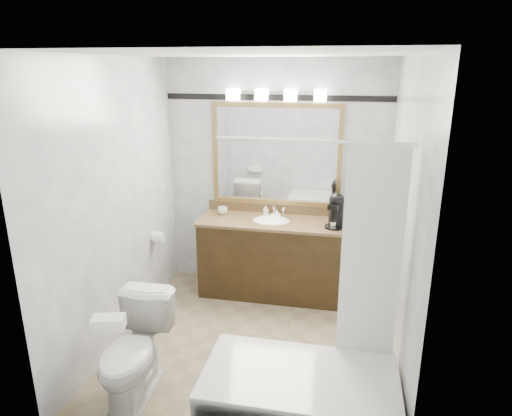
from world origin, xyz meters
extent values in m
cube|color=gray|center=(0.00, 0.00, -0.01)|extent=(2.40, 2.60, 0.01)
cube|color=white|center=(0.00, 0.00, 2.50)|extent=(2.40, 2.60, 0.01)
cube|color=white|center=(0.00, 1.30, 1.25)|extent=(2.40, 0.01, 2.50)
cube|color=white|center=(0.00, -1.30, 1.25)|extent=(2.40, 0.01, 2.50)
cube|color=white|center=(-1.20, 0.00, 1.25)|extent=(0.01, 2.60, 2.50)
cube|color=white|center=(1.20, 0.00, 1.25)|extent=(0.01, 2.60, 2.50)
cube|color=black|center=(0.00, 1.01, 0.41)|extent=(1.50, 0.55, 0.82)
cube|color=#9A7649|center=(0.00, 1.01, 0.83)|extent=(1.53, 0.58, 0.03)
cube|color=#9A7649|center=(0.00, 1.29, 0.90)|extent=(1.53, 0.03, 0.10)
ellipsoid|color=white|center=(0.00, 1.01, 0.82)|extent=(0.44, 0.34, 0.14)
cube|color=olive|center=(0.00, 1.28, 2.02)|extent=(1.40, 0.04, 0.05)
cube|color=olive|center=(0.00, 1.28, 0.97)|extent=(1.40, 0.04, 0.05)
cube|color=olive|center=(-0.68, 1.28, 1.50)|extent=(0.05, 0.04, 1.00)
cube|color=olive|center=(0.68, 1.28, 1.50)|extent=(0.05, 0.04, 1.00)
cube|color=white|center=(0.00, 1.29, 1.50)|extent=(1.30, 0.01, 1.00)
cube|color=silver|center=(0.00, 1.27, 2.15)|extent=(0.90, 0.05, 0.03)
cube|color=white|center=(-0.45, 1.22, 2.13)|extent=(0.12, 0.12, 0.12)
cube|color=white|center=(-0.15, 1.22, 2.13)|extent=(0.12, 0.12, 0.12)
cube|color=white|center=(0.15, 1.22, 2.13)|extent=(0.12, 0.12, 0.12)
cube|color=white|center=(0.45, 1.22, 2.13)|extent=(0.12, 0.12, 0.12)
cube|color=black|center=(0.00, 1.29, 2.10)|extent=(2.40, 0.01, 0.06)
cube|color=white|center=(0.53, -0.92, 0.23)|extent=(1.30, 0.72, 0.45)
cylinder|color=silver|center=(0.53, -0.54, 1.95)|extent=(1.30, 0.02, 0.02)
cube|color=white|center=(0.95, -0.55, 1.18)|extent=(0.40, 0.04, 1.55)
cylinder|color=white|center=(-1.14, 0.66, 0.70)|extent=(0.11, 0.12, 0.12)
imported|color=white|center=(-0.72, -0.82, 0.38)|extent=(0.45, 0.76, 0.76)
cube|color=white|center=(-0.72, -1.12, 0.81)|extent=(0.23, 0.16, 0.09)
cylinder|color=black|center=(0.66, 0.91, 0.86)|extent=(0.18, 0.18, 0.02)
cylinder|color=black|center=(0.67, 0.97, 0.99)|extent=(0.15, 0.15, 0.26)
sphere|color=black|center=(0.67, 0.97, 1.12)|extent=(0.16, 0.16, 0.16)
cube|color=black|center=(0.65, 0.89, 1.08)|extent=(0.13, 0.13, 0.05)
cylinder|color=silver|center=(0.65, 0.89, 0.89)|extent=(0.06, 0.06, 0.06)
imported|color=white|center=(-0.56, 1.12, 0.89)|extent=(0.13, 0.13, 0.08)
imported|color=white|center=(-0.08, 1.16, 0.90)|extent=(0.05, 0.05, 0.11)
imported|color=white|center=(0.03, 1.16, 0.89)|extent=(0.08, 0.08, 0.08)
cube|color=#EBEDC3|center=(0.03, 1.13, 0.86)|extent=(0.10, 0.08, 0.03)
camera|label=1|loc=(0.76, -3.49, 2.42)|focal=32.00mm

